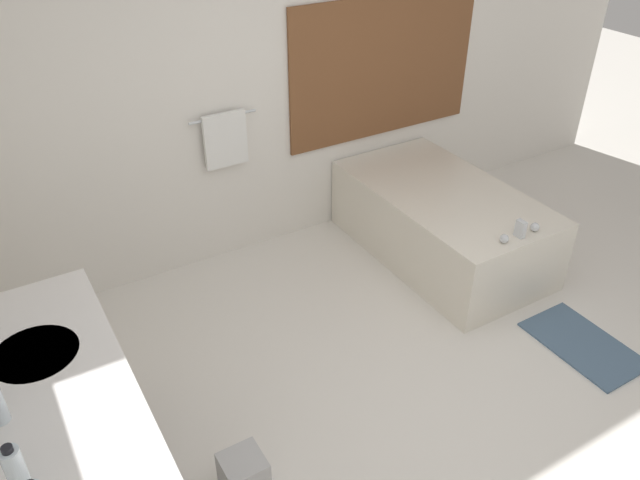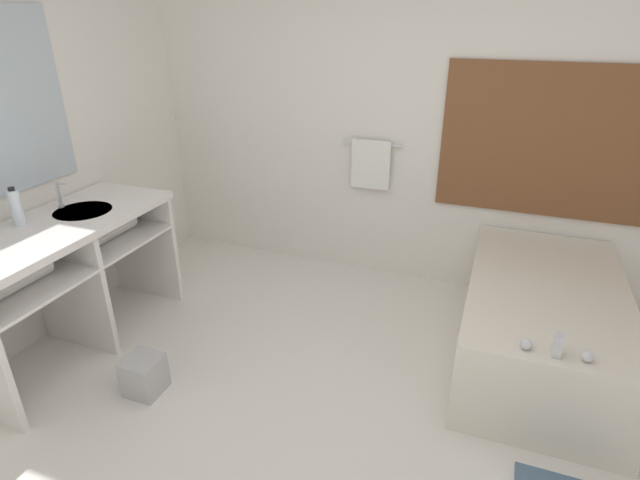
% 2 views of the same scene
% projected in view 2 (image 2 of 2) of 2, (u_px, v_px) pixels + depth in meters
% --- Properties ---
extents(ground_plane, '(16.00, 16.00, 0.00)m').
position_uv_depth(ground_plane, '(309.00, 465.00, 2.57)').
color(ground_plane, silver).
rests_on(ground_plane, ground).
extents(wall_back_with_blinds, '(7.40, 0.13, 2.70)m').
position_uv_depth(wall_back_with_blinds, '(417.00, 121.00, 3.89)').
color(wall_back_with_blinds, white).
rests_on(wall_back_with_blinds, ground_plane).
extents(vanity_counter, '(0.66, 1.52, 0.92)m').
position_uv_depth(vanity_counter, '(67.00, 257.00, 3.24)').
color(vanity_counter, white).
rests_on(vanity_counter, ground_plane).
extents(sink_faucet, '(0.09, 0.04, 0.18)m').
position_uv_depth(sink_faucet, '(59.00, 195.00, 3.33)').
color(sink_faucet, silver).
rests_on(sink_faucet, vanity_counter).
extents(bathtub, '(0.94, 1.69, 0.68)m').
position_uv_depth(bathtub, '(542.00, 319.00, 3.23)').
color(bathtub, silver).
rests_on(bathtub, ground_plane).
extents(water_bottle_1, '(0.07, 0.07, 0.25)m').
position_uv_depth(water_bottle_1, '(16.00, 207.00, 3.04)').
color(water_bottle_1, white).
rests_on(water_bottle_1, vanity_counter).
extents(waste_bin, '(0.21, 0.21, 0.24)m').
position_uv_depth(waste_bin, '(144.00, 375.00, 3.02)').
color(waste_bin, '#B2B2B2').
rests_on(waste_bin, ground_plane).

